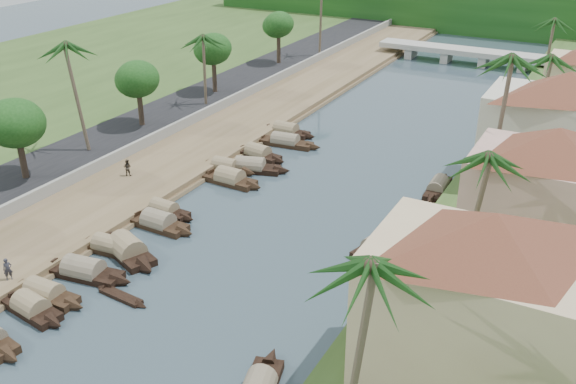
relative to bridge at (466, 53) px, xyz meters
The scene contains 40 objects.
ground 72.02m from the bridge, 90.00° to the right, with size 220.00×220.00×0.00m, color #33434C.
left_bank 54.42m from the bridge, 107.10° to the right, with size 10.00×180.00×0.80m, color brown.
right_bank 55.37m from the bridge, 69.93° to the right, with size 16.00×180.00×1.20m, color #2F461C.
road 57.49m from the bridge, 115.23° to the right, with size 8.00×180.00×1.40m, color black.
retaining_wall 55.79m from the bridge, 111.23° to the right, with size 0.40×180.00×1.10m, color gray.
treeline 28.09m from the bridge, 90.00° to the left, with size 120.00×14.00×8.00m.
bridge is the anchor object (origin of this frame).
building_near 76.54m from the bridge, 75.61° to the right, with size 14.85×14.85×10.20m.
building_mid 61.51m from the bridge, 70.98° to the right, with size 14.11×14.11×9.70m.
building_far 48.15m from the bridge, 66.65° to the right, with size 15.59×15.59×10.20m.
sampan_1 80.86m from the bridge, 96.13° to the right, with size 6.80×2.47×2.01m.
sampan_2 79.30m from the bridge, 96.64° to the right, with size 7.32×1.77×1.96m.
sampan_3 75.90m from the bridge, 96.66° to the right, with size 8.42×2.83×2.22m.
sampan_4 72.46m from the bridge, 97.65° to the right, with size 6.81×2.05×1.95m.
sampan_5 72.04m from the bridge, 96.36° to the right, with size 8.07×4.84×2.50m.
sampan_6 67.48m from the bridge, 97.41° to the right, with size 7.41×2.08×2.21m.
sampan_7 65.51m from the bridge, 98.59° to the right, with size 6.81×1.81×1.85m.
sampan_8 57.21m from the bridge, 98.30° to the right, with size 7.42×2.21×2.27m.
sampan_9 53.80m from the bridge, 98.64° to the right, with size 8.56×3.96×2.14m.
sampan_10 55.36m from the bridge, 100.69° to the right, with size 7.08×1.88×1.97m.
sampan_11 50.63m from the bridge, 100.43° to the right, with size 7.34×2.68×2.08m.
sampan_12 46.13m from the bridge, 100.38° to the right, with size 8.65×2.37×2.05m.
sampan_13 43.46m from the bridge, 103.14° to the right, with size 7.70×1.88×2.12m.
sampan_15 62.32m from the bridge, 81.89° to the right, with size 3.39×7.26×1.95m.
sampan_16 50.00m from the bridge, 78.62° to the right, with size 1.78×7.56×1.88m.
canoe_1 76.38m from the bridge, 93.44° to the right, with size 4.96×1.19×0.79m.
canoe_2 56.08m from the bridge, 99.32° to the right, with size 6.18×2.57×0.90m.
palm_0 84.29m from the bridge, 79.67° to the right, with size 3.20×3.20×12.43m.
palm_1 66.82m from the bridge, 76.03° to the right, with size 3.20×3.20×10.82m.
palm_2 55.97m from the bridge, 74.08° to the right, with size 3.20×3.20×14.43m.
palm_3 40.20m from the bridge, 65.94° to the right, with size 3.20×3.20×10.99m.
palm_5 64.62m from the bridge, 112.09° to the right, with size 3.20×3.20×12.28m.
palm_6 46.92m from the bridge, 118.40° to the right, with size 3.20×3.20×9.86m.
palm_7 23.16m from the bridge, 49.13° to the right, with size 3.20×3.20×11.16m.
tree_2 71.32m from the bridge, 109.71° to the right, with size 5.27×5.27×7.45m.
tree_3 56.08m from the bridge, 115.44° to the right, with size 4.72×4.72×7.20m.
tree_4 43.36m from the bridge, 123.88° to the right, with size 4.61×4.61×7.48m.
tree_5 30.72m from the bridge, 142.46° to the right, with size 4.37×4.37×7.52m.
person_near 79.97m from the bridge, 98.75° to the right, with size 0.61×0.40×1.67m, color #2B2B34.
person_far 63.42m from the bridge, 105.45° to the right, with size 0.79×0.61×1.62m, color #373027.
Camera 1 is at (23.10, -31.33, 25.83)m, focal length 40.00 mm.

